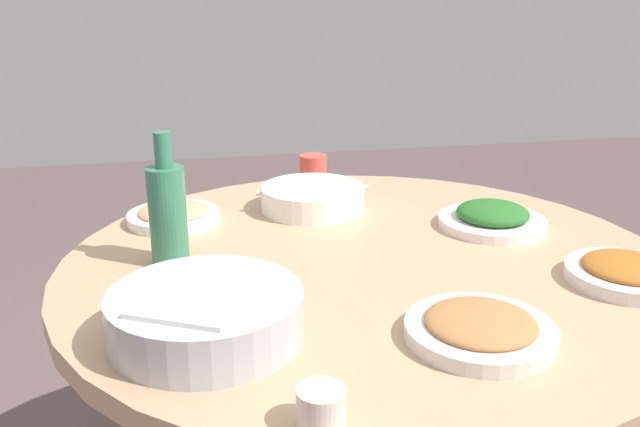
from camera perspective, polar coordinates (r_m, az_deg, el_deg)
The scene contains 10 objects.
round_dining_table at distance 1.38m, azimuth 3.99°, elevation -7.21°, with size 1.21×1.21×0.78m.
rice_bowl at distance 1.05m, azimuth -9.59°, elevation -8.34°, with size 0.30×0.30×0.08m.
soup_bowl at distance 1.62m, azimuth -0.62°, elevation 1.26°, with size 0.27×0.25×0.06m.
dish_tofu_braise at distance 1.07m, azimuth 13.34°, elevation -9.36°, with size 0.23×0.23×0.04m.
dish_greens at distance 1.55m, azimuth 14.30°, elevation -0.34°, with size 0.24×0.24×0.06m.
dish_shrimp at distance 1.57m, azimuth -12.22°, elevation -0.10°, with size 0.21×0.21×0.04m.
dish_stirfry at distance 1.35m, azimuth 24.45°, elevation -4.50°, with size 0.22×0.22×0.05m.
green_bottle at distance 1.31m, azimuth -12.70°, elevation 0.13°, with size 0.07×0.07×0.26m.
tea_cup_near at distance 0.86m, azimuth 0.09°, elevation -16.04°, with size 0.06×0.06×0.05m, color beige.
tea_cup_far at distance 1.84m, azimuth -0.51°, elevation 3.81°, with size 0.07×0.07×0.07m, color #D0493D.
Camera 1 is at (-0.35, -1.19, 1.29)m, focal length 38.01 mm.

